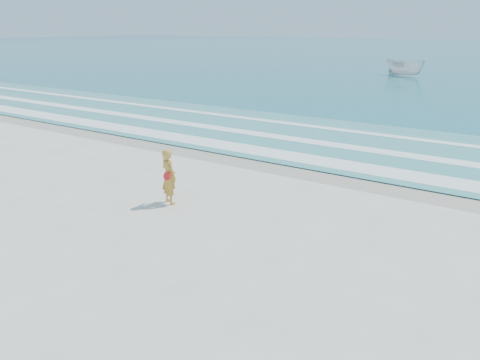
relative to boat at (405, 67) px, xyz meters
The scene contains 8 objects.
ground 47.47m from the boat, 82.29° to the right, with size 400.00×400.00×0.00m, color silver.
wet_sand 38.57m from the boat, 80.50° to the right, with size 400.00×2.40×0.00m, color #B2A893.
shallow 33.65m from the boat, 79.09° to the right, with size 400.00×10.00×0.01m, color #59B7AD.
foam_near 37.29m from the boat, 80.17° to the right, with size 400.00×1.40×0.01m, color white.
foam_mid 34.44m from the boat, 79.34° to the right, with size 400.00×0.90×0.01m, color white.
foam_far 31.20m from the boat, 78.22° to the right, with size 400.00×0.60×0.01m, color white.
boat is the anchor object (origin of this frame).
woman 43.90m from the boat, 84.09° to the right, with size 0.74×0.61×1.76m.
Camera 1 is at (7.67, -6.94, 5.35)m, focal length 35.00 mm.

